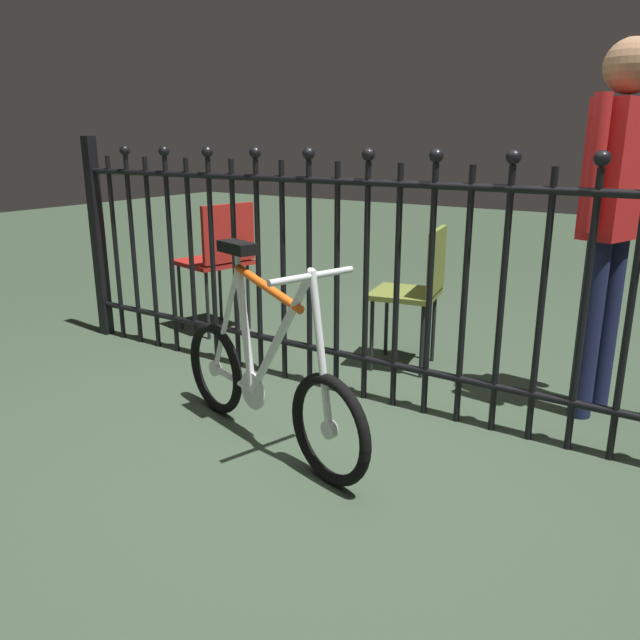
{
  "coord_description": "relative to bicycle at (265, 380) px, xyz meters",
  "views": [
    {
      "loc": [
        1.33,
        -2.05,
        1.34
      ],
      "look_at": [
        -0.15,
        0.2,
        0.55
      ],
      "focal_mm": 35.22,
      "sensor_mm": 36.0,
      "label": 1
    }
  ],
  "objects": [
    {
      "name": "ground_plane",
      "position": [
        0.29,
        0.02,
        -0.3
      ],
      "size": [
        20.0,
        20.0,
        0.0
      ],
      "primitive_type": "plane",
      "color": "#364734"
    },
    {
      "name": "iron_fence",
      "position": [
        0.2,
        0.69,
        0.38
      ],
      "size": [
        4.59,
        0.07,
        1.35
      ],
      "color": "black",
      "rests_on": "ground"
    },
    {
      "name": "bicycle",
      "position": [
        0.0,
        0.0,
        0.0
      ],
      "size": [
        1.29,
        0.52,
        0.9
      ],
      "color": "black",
      "rests_on": "ground"
    },
    {
      "name": "chair_red",
      "position": [
        -1.32,
        1.18,
        0.26
      ],
      "size": [
        0.52,
        0.52,
        0.91
      ],
      "color": "black",
      "rests_on": "ground"
    },
    {
      "name": "chair_olive",
      "position": [
        0.15,
        1.26,
        0.21
      ],
      "size": [
        0.44,
        0.44,
        0.84
      ],
      "color": "black",
      "rests_on": "ground"
    },
    {
      "name": "person_visitor",
      "position": [
        1.15,
        1.16,
        0.76
      ],
      "size": [
        0.27,
        0.45,
        1.76
      ],
      "color": "#191E3F",
      "rests_on": "ground"
    }
  ]
}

